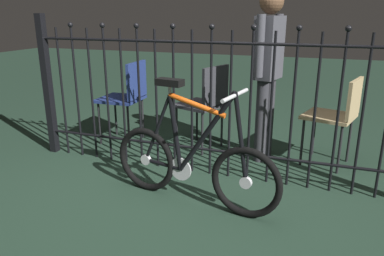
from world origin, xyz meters
name	(u,v)px	position (x,y,z in m)	size (l,w,h in m)	color
ground_plane	(179,204)	(0.00, 0.00, 0.00)	(20.00, 20.00, 0.00)	#1F3528
iron_fence	(199,98)	(-0.04, 0.61, 0.68)	(3.31, 0.07, 1.37)	black
bicycle	(192,163)	(0.08, 0.07, 0.32)	(1.35, 0.40, 0.92)	black
chair_charcoal	(206,99)	(-0.17, 1.20, 0.53)	(0.54, 0.54, 0.88)	black
chair_tan	(338,112)	(1.09, 1.18, 0.52)	(0.52, 0.52, 0.83)	black
chair_navy	(127,93)	(-1.03, 1.13, 0.54)	(0.45, 0.44, 0.88)	black
person_visitor	(268,63)	(0.44, 1.14, 0.93)	(0.25, 0.46, 1.57)	#2D2D33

